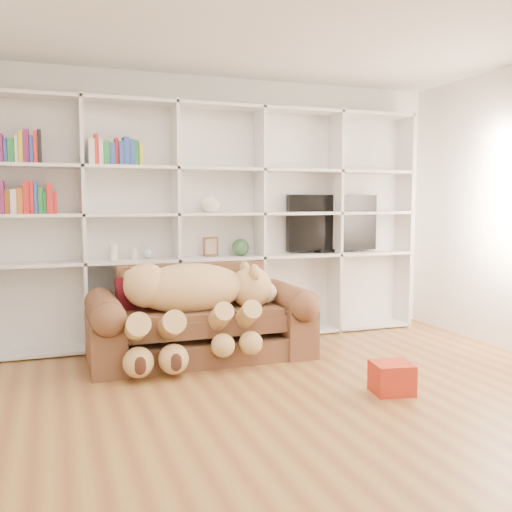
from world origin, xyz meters
name	(u,v)px	position (x,y,z in m)	size (l,w,h in m)	color
floor	(318,419)	(0.00, 0.00, 0.00)	(5.00, 5.00, 0.00)	brown
wall_back	(214,209)	(0.00, 2.50, 1.35)	(5.00, 0.02, 2.70)	white
bookshelf	(194,213)	(-0.24, 2.36, 1.31)	(4.43, 0.35, 2.40)	silver
sofa	(200,324)	(-0.35, 1.72, 0.32)	(1.99, 0.86, 0.84)	brown
teddy_bear	(193,298)	(-0.46, 1.55, 0.58)	(1.48, 0.81, 0.86)	tan
throw_pillow	(135,295)	(-0.92, 1.86, 0.59)	(0.33, 0.11, 0.33)	#4F0D1A
gift_box	(392,378)	(0.75, 0.29, 0.11)	(0.29, 0.27, 0.23)	#B32B17
tv	(332,224)	(1.32, 2.35, 1.18)	(1.07, 0.18, 0.63)	black
picture_frame	(211,246)	(-0.09, 2.30, 0.97)	(0.15, 0.03, 0.19)	#57351D
green_vase	(241,247)	(0.23, 2.30, 0.95)	(0.18, 0.18, 0.18)	#29502D
figurine_tall	(114,252)	(-1.05, 2.30, 0.94)	(0.08, 0.08, 0.15)	silver
figurine_short	(134,254)	(-0.86, 2.30, 0.92)	(0.06, 0.06, 0.10)	silver
snow_globe	(148,254)	(-0.72, 2.30, 0.92)	(0.10, 0.10, 0.10)	silver
shelf_vase	(210,203)	(-0.09, 2.30, 1.41)	(0.19, 0.19, 0.20)	silver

